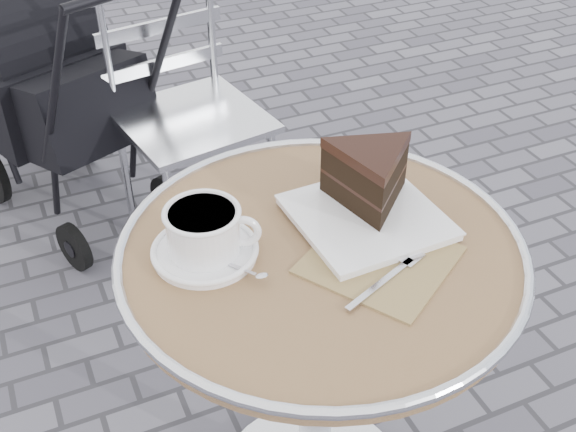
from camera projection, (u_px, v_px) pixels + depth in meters
name	position (u px, v px, depth m)	size (l,w,h in m)	color
cafe_table	(319.00, 315.00, 1.35)	(0.72, 0.72, 0.74)	silver
cappuccino_set	(205.00, 236.00, 1.21)	(0.18, 0.20, 0.09)	white
cake_plate_set	(370.00, 186.00, 1.29)	(0.32, 0.41, 0.13)	#90734F
bistro_chair	(175.00, 79.00, 2.16)	(0.46, 0.46, 0.90)	silver
baby_stroller	(51.00, 98.00, 2.36)	(0.70, 0.97, 0.92)	black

